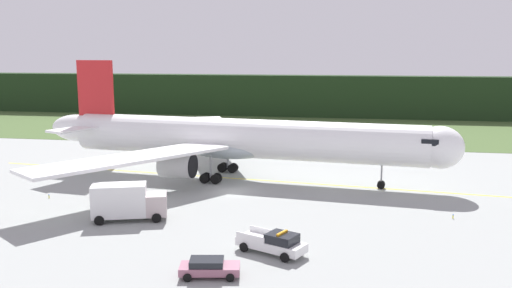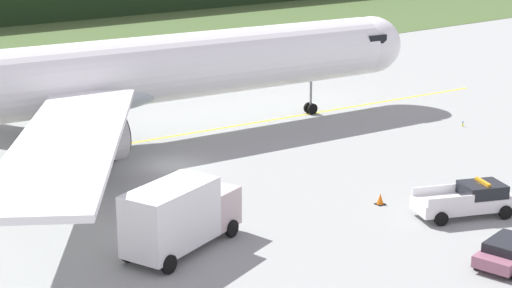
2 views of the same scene
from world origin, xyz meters
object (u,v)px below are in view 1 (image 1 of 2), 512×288
at_px(catering_truck, 127,201).
at_px(staff_car, 209,267).
at_px(ops_pickup_truck, 273,243).
at_px(apron_cone, 253,231).
at_px(airliner, 236,139).

height_order(catering_truck, staff_car, catering_truck).
height_order(ops_pickup_truck, staff_car, ops_pickup_truck).
bearing_deg(ops_pickup_truck, apron_cone, 119.47).
bearing_deg(staff_car, apron_cone, 80.96).
xyz_separation_m(catering_truck, staff_car, (10.94, -11.29, -1.14)).
bearing_deg(apron_cone, ops_pickup_truck, -60.53).
height_order(ops_pickup_truck, catering_truck, catering_truck).
bearing_deg(airliner, ops_pickup_truck, -71.59).
bearing_deg(staff_car, ops_pickup_truck, 52.92).
bearing_deg(apron_cone, airliner, 105.87).
bearing_deg(ops_pickup_truck, staff_car, -127.08).
relative_size(staff_car, apron_cone, 6.86).
bearing_deg(staff_car, airliner, 98.18).
bearing_deg(apron_cone, catering_truck, 171.30).
relative_size(airliner, staff_car, 11.79).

